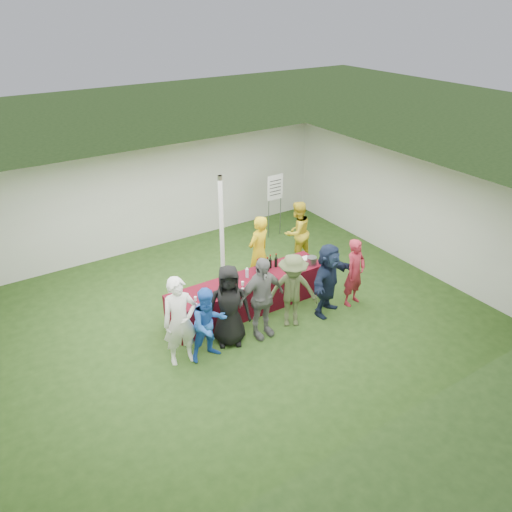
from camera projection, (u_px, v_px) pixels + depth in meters
ground at (231, 315)px, 10.74m from camera, size 60.00×60.00×0.00m
tent at (222, 233)px, 11.24m from camera, size 10.00×10.00×10.00m
serving_table at (248, 294)px, 10.78m from camera, size 3.60×0.80×0.75m
wine_bottles at (266, 265)px, 10.92m from camera, size 0.55×0.14×0.32m
wine_glasses at (217, 293)px, 9.92m from camera, size 1.13×0.12×0.16m
water_bottle at (247, 273)px, 10.63m from camera, size 0.07×0.07×0.23m
bar_towel at (305, 259)px, 11.38m from camera, size 0.25×0.18×0.03m
dump_bucket at (312, 261)px, 11.14m from camera, size 0.22×0.22×0.18m
wine_list_sign at (275, 192)px, 13.62m from camera, size 0.50×0.03×1.80m
staff_pourer at (259, 252)px, 11.44m from camera, size 0.74×0.60×1.76m
staff_back at (297, 232)px, 12.54m from camera, size 0.87×0.72×1.62m
customer_0 at (180, 321)px, 9.01m from camera, size 0.70×0.51×1.78m
customer_1 at (209, 324)px, 9.17m from camera, size 0.73×0.57×1.50m
customer_2 at (229, 306)px, 9.53m from camera, size 0.98×0.85×1.70m
customer_3 at (262, 298)px, 9.72m from camera, size 1.03×0.44×1.75m
customer_4 at (292, 291)px, 10.07m from camera, size 1.21×1.03×1.62m
customer_5 at (328, 279)px, 10.47m from camera, size 1.58×1.02×1.63m
customer_6 at (355, 272)px, 10.80m from camera, size 0.63×0.48×1.56m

